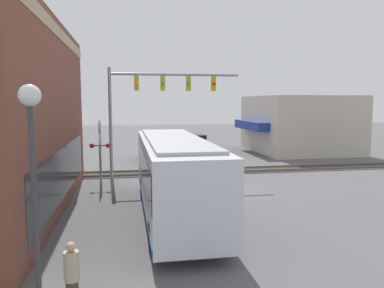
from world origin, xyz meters
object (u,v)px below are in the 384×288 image
at_px(city_bus, 174,173).
at_px(streetlamp, 34,188).
at_px(parked_car_red, 150,152).
at_px(parked_car_blue, 196,141).
at_px(crossing_signal, 100,146).
at_px(pedestrian_by_lamp, 72,278).

height_order(city_bus, streetlamp, streetlamp).
bearing_deg(parked_car_red, city_bus, 180.00).
bearing_deg(parked_car_red, parked_car_blue, -33.24).
distance_m(crossing_signal, pedestrian_by_lamp, 13.68).
xyz_separation_m(crossing_signal, parked_car_blue, (16.99, -8.83, -1.64)).
relative_size(streetlamp, pedestrian_by_lamp, 3.02).
bearing_deg(parked_car_blue, pedestrian_by_lamp, 164.31).
relative_size(streetlamp, parked_car_blue, 1.07).
xyz_separation_m(parked_car_red, pedestrian_by_lamp, (-22.35, 3.19, 0.18)).
bearing_deg(crossing_signal, pedestrian_by_lamp, -178.99).
distance_m(parked_car_red, pedestrian_by_lamp, 22.58).
distance_m(streetlamp, parked_car_blue, 32.49).
relative_size(parked_car_red, parked_car_blue, 0.96).
relative_size(city_bus, pedestrian_by_lamp, 6.42).
xyz_separation_m(crossing_signal, parked_car_red, (8.75, -3.43, -1.61)).
distance_m(parked_car_blue, pedestrian_by_lamp, 31.78).
xyz_separation_m(city_bus, parked_car_blue, (23.67, -5.40, -1.18)).
bearing_deg(pedestrian_by_lamp, crossing_signal, 1.01).
relative_size(city_bus, parked_car_red, 2.35).
relative_size(crossing_signal, pedestrian_by_lamp, 2.24).
bearing_deg(parked_car_blue, crossing_signal, 152.53).
bearing_deg(crossing_signal, parked_car_blue, -27.47).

